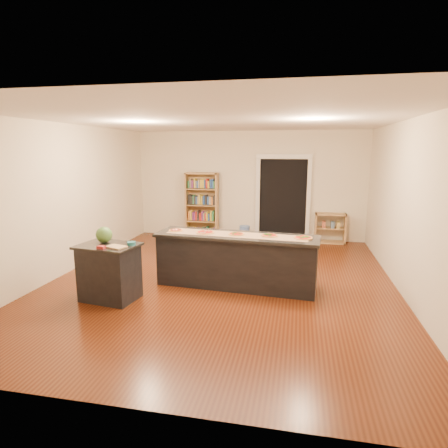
% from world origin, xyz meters
% --- Properties ---
extents(room, '(6.00, 7.00, 2.80)m').
position_xyz_m(room, '(0.00, 0.00, 1.40)').
color(room, beige).
rests_on(room, ground).
extents(doorway, '(1.40, 0.09, 2.21)m').
position_xyz_m(doorway, '(0.90, 3.46, 1.20)').
color(doorway, black).
rests_on(doorway, room).
extents(kitchen_island, '(2.75, 0.75, 0.91)m').
position_xyz_m(kitchen_island, '(0.30, -0.21, 0.46)').
color(kitchen_island, black).
rests_on(kitchen_island, ground).
extents(side_counter, '(0.89, 0.65, 0.88)m').
position_xyz_m(side_counter, '(-1.55, -1.18, 0.45)').
color(side_counter, black).
rests_on(side_counter, ground).
extents(bookshelf, '(0.87, 0.31, 1.73)m').
position_xyz_m(bookshelf, '(-1.23, 3.30, 0.87)').
color(bookshelf, tan).
rests_on(bookshelf, ground).
extents(low_shelf, '(0.76, 0.32, 0.76)m').
position_xyz_m(low_shelf, '(2.11, 3.29, 0.38)').
color(low_shelf, tan).
rests_on(low_shelf, ground).
extents(waste_bin, '(0.27, 0.27, 0.39)m').
position_xyz_m(waste_bin, '(-0.04, 3.08, 0.20)').
color(waste_bin, '#5A7FCA').
rests_on(waste_bin, ground).
extents(kraft_paper, '(2.42, 0.63, 0.00)m').
position_xyz_m(kraft_paper, '(0.30, -0.22, 0.91)').
color(kraft_paper, '#97724E').
rests_on(kraft_paper, kitchen_island).
extents(watermelon, '(0.25, 0.25, 0.25)m').
position_xyz_m(watermelon, '(-1.66, -1.07, 1.01)').
color(watermelon, '#144214').
rests_on(watermelon, side_counter).
extents(cutting_board, '(0.34, 0.28, 0.02)m').
position_xyz_m(cutting_board, '(-1.34, -1.30, 0.89)').
color(cutting_board, tan).
rests_on(cutting_board, side_counter).
extents(package_red, '(0.13, 0.10, 0.04)m').
position_xyz_m(package_red, '(-1.52, -1.41, 0.90)').
color(package_red, maroon).
rests_on(package_red, side_counter).
extents(package_teal, '(0.13, 0.13, 0.05)m').
position_xyz_m(package_teal, '(-1.18, -1.12, 0.91)').
color(package_teal, '#195966').
rests_on(package_teal, side_counter).
extents(pizza_a, '(0.26, 0.26, 0.02)m').
position_xyz_m(pizza_a, '(-0.80, -0.14, 0.92)').
color(pizza_a, '#BB7E48').
rests_on(pizza_a, kitchen_island).
extents(pizza_b, '(0.32, 0.32, 0.02)m').
position_xyz_m(pizza_b, '(-0.25, -0.19, 0.92)').
color(pizza_b, '#BB7E48').
rests_on(pizza_b, kitchen_island).
extents(pizza_c, '(0.27, 0.27, 0.02)m').
position_xyz_m(pizza_c, '(0.30, -0.22, 0.92)').
color(pizza_c, '#BB7E48').
rests_on(pizza_c, kitchen_island).
extents(pizza_d, '(0.30, 0.30, 0.02)m').
position_xyz_m(pizza_d, '(0.85, -0.22, 0.92)').
color(pizza_d, '#BB7E48').
rests_on(pizza_d, kitchen_island).
extents(pizza_e, '(0.29, 0.29, 0.02)m').
position_xyz_m(pizza_e, '(1.40, -0.28, 0.92)').
color(pizza_e, '#BB7E48').
rests_on(pizza_e, kitchen_island).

